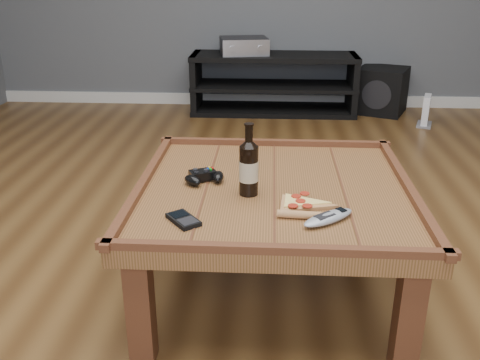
# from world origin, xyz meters

# --- Properties ---
(ground) EXTENTS (6.00, 6.00, 0.00)m
(ground) POSITION_xyz_m (0.00, 0.00, 0.00)
(ground) COLOR #462C14
(ground) RESTS_ON ground
(baseboard) EXTENTS (5.00, 0.02, 0.10)m
(baseboard) POSITION_xyz_m (0.00, 2.99, 0.05)
(baseboard) COLOR silver
(baseboard) RESTS_ON ground
(coffee_table) EXTENTS (1.03, 1.03, 0.48)m
(coffee_table) POSITION_xyz_m (0.00, 0.00, 0.39)
(coffee_table) COLOR #503416
(coffee_table) RESTS_ON ground
(media_console) EXTENTS (1.40, 0.45, 0.50)m
(media_console) POSITION_xyz_m (0.00, 2.75, 0.25)
(media_console) COLOR black
(media_console) RESTS_ON ground
(beer_bottle) EXTENTS (0.07, 0.07, 0.26)m
(beer_bottle) POSITION_xyz_m (-0.09, -0.07, 0.56)
(beer_bottle) COLOR black
(beer_bottle) RESTS_ON coffee_table
(game_controller) EXTENTS (0.16, 0.14, 0.05)m
(game_controller) POSITION_xyz_m (-0.26, 0.03, 0.47)
(game_controller) COLOR black
(game_controller) RESTS_ON coffee_table
(pizza_slice) EXTENTS (0.18, 0.27, 0.03)m
(pizza_slice) POSITION_xyz_m (0.09, -0.18, 0.46)
(pizza_slice) COLOR #B0854C
(pizza_slice) RESTS_ON coffee_table
(smartphone) EXTENTS (0.13, 0.14, 0.02)m
(smartphone) POSITION_xyz_m (-0.29, -0.30, 0.46)
(smartphone) COLOR black
(smartphone) RESTS_ON coffee_table
(remote_control) EXTENTS (0.20, 0.17, 0.03)m
(remote_control) POSITION_xyz_m (0.17, -0.28, 0.46)
(remote_control) COLOR gray
(remote_control) RESTS_ON coffee_table
(av_receiver) EXTENTS (0.44, 0.38, 0.13)m
(av_receiver) POSITION_xyz_m (-0.26, 2.75, 0.57)
(av_receiver) COLOR black
(av_receiver) RESTS_ON media_console
(subwoofer) EXTENTS (0.51, 0.51, 0.39)m
(subwoofer) POSITION_xyz_m (0.93, 2.80, 0.19)
(subwoofer) COLOR black
(subwoofer) RESTS_ON ground
(game_console) EXTENTS (0.16, 0.22, 0.25)m
(game_console) POSITION_xyz_m (1.21, 2.40, 0.11)
(game_console) COLOR slate
(game_console) RESTS_ON ground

